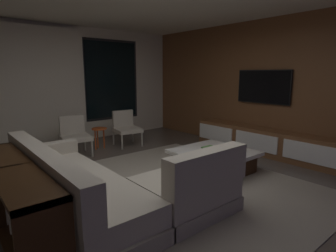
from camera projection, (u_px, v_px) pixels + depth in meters
name	position (u px, v px, depth m)	size (l,w,h in m)	color
floor	(157.00, 191.00, 3.88)	(9.20, 9.20, 0.00)	#564C44
back_wall_with_window	(58.00, 86.00, 6.32)	(6.60, 0.30, 2.70)	beige
media_wall	(278.00, 87.00, 5.56)	(0.12, 7.80, 2.70)	brown
area_rug	(180.00, 186.00, 4.02)	(3.20, 3.80, 0.01)	gray
sectional_couch	(105.00, 189.00, 3.24)	(1.98, 2.50, 0.82)	#A49C8C
coffee_table	(214.00, 161.00, 4.62)	(1.16, 1.16, 0.36)	#371F0E
book_stack_on_coffee_table	(210.00, 149.00, 4.60)	(0.26, 0.21, 0.06)	slate
accent_chair_near_window	(126.00, 126.00, 6.34)	(0.61, 0.63, 0.78)	#B2ADA0
accent_chair_by_curtain	(74.00, 133.00, 5.56)	(0.61, 0.62, 0.78)	#B2ADA0
side_stool	(99.00, 132.00, 5.99)	(0.32, 0.32, 0.46)	#BF4C1E
media_console	(264.00, 142.00, 5.62)	(0.46, 3.10, 0.52)	brown
mounted_tv	(263.00, 87.00, 5.68)	(0.05, 1.18, 0.68)	black
console_table_behind_couch	(14.00, 197.00, 2.74)	(0.40, 2.10, 0.74)	#371F0E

